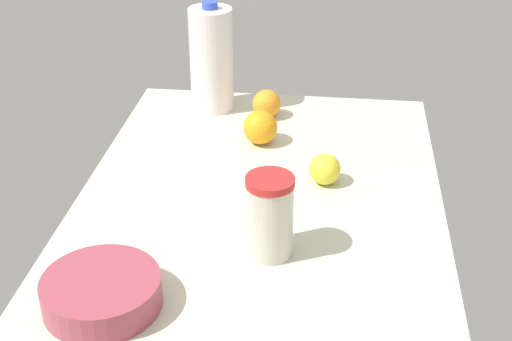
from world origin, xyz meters
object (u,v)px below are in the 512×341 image
milk_jug (211,59)px  tumbler_cup (270,216)px  lemon_loose (325,169)px  mixing_bowl (102,292)px  orange_far_back (260,127)px  orange_beside_bowl (267,104)px

milk_jug → tumbler_cup: milk_jug is taller
milk_jug → lemon_loose: milk_jug is taller
tumbler_cup → mixing_bowl: bearing=124.7°
lemon_loose → milk_jug: bearing=40.7°
mixing_bowl → orange_far_back: (61.95, -19.36, 1.39)cm
orange_beside_bowl → lemon_loose: orange_beside_bowl is taller
tumbler_cup → orange_beside_bowl: size_ratio=2.21×
mixing_bowl → orange_far_back: size_ratio=2.45×
tumbler_cup → orange_beside_bowl: 59.11cm
milk_jug → lemon_loose: bearing=-139.3°
orange_beside_bowl → orange_far_back: bearing=-179.7°
milk_jug → orange_far_back: bearing=-141.4°
mixing_bowl → orange_beside_bowl: size_ratio=2.75×
orange_beside_bowl → orange_far_back: (-14.69, -0.08, 0.46)cm
tumbler_cup → lemon_loose: (26.72, -9.18, -4.65)cm
milk_jug → orange_beside_bowl: (-3.81, -14.67, -9.84)cm
milk_jug → orange_far_back: milk_jug is taller
mixing_bowl → lemon_loose: 57.05cm
milk_jug → orange_beside_bowl: milk_jug is taller
milk_jug → lemon_loose: (-35.63, -30.68, -10.06)cm
orange_beside_bowl → tumbler_cup: bearing=-173.3°
orange_far_back → orange_beside_bowl: bearing=0.3°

